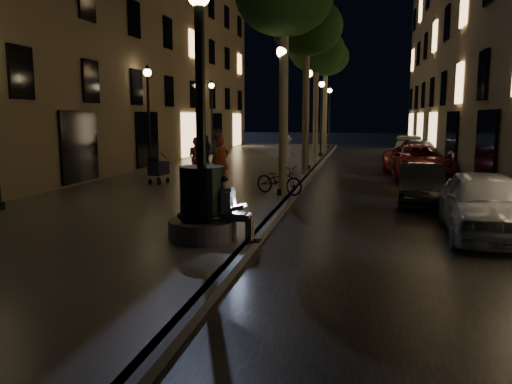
% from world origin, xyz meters
% --- Properties ---
extents(ground, '(120.00, 120.00, 0.00)m').
position_xyz_m(ground, '(0.00, 15.00, 0.00)').
color(ground, black).
rests_on(ground, ground).
extents(cobble_lane, '(6.00, 45.00, 0.02)m').
position_xyz_m(cobble_lane, '(3.00, 15.00, 0.01)').
color(cobble_lane, black).
rests_on(cobble_lane, ground).
extents(promenade, '(8.00, 45.00, 0.20)m').
position_xyz_m(promenade, '(-4.00, 15.00, 0.10)').
color(promenade, slate).
rests_on(promenade, ground).
extents(curb_strip, '(0.25, 45.00, 0.20)m').
position_xyz_m(curb_strip, '(0.00, 15.00, 0.10)').
color(curb_strip, '#59595B').
rests_on(curb_strip, ground).
extents(building_left, '(8.00, 36.00, 15.00)m').
position_xyz_m(building_left, '(-12.00, 18.00, 7.50)').
color(building_left, brown).
rests_on(building_left, ground).
extents(fountain_lamppost, '(1.40, 1.40, 5.21)m').
position_xyz_m(fountain_lamppost, '(-1.00, 2.00, 1.21)').
color(fountain_lamppost, '#59595B').
rests_on(fountain_lamppost, promenade).
extents(seated_man_laptop, '(0.95, 0.32, 1.32)m').
position_xyz_m(seated_man_laptop, '(-0.39, 2.00, 0.90)').
color(seated_man_laptop, gray).
rests_on(seated_man_laptop, promenade).
extents(tree_second, '(3.00, 3.00, 7.40)m').
position_xyz_m(tree_second, '(-0.20, 14.00, 6.33)').
color(tree_second, '#6B604C').
rests_on(tree_second, promenade).
extents(tree_third, '(3.00, 3.00, 7.20)m').
position_xyz_m(tree_third, '(-0.30, 20.00, 6.14)').
color(tree_third, '#6B604C').
rests_on(tree_third, promenade).
extents(tree_far, '(3.00, 3.00, 7.50)m').
position_xyz_m(tree_far, '(-0.22, 26.00, 6.43)').
color(tree_far, '#6B604C').
rests_on(tree_far, promenade).
extents(lamp_curb_a, '(0.36, 0.36, 4.81)m').
position_xyz_m(lamp_curb_a, '(-0.30, 8.00, 3.24)').
color(lamp_curb_a, black).
rests_on(lamp_curb_a, promenade).
extents(lamp_curb_b, '(0.36, 0.36, 4.81)m').
position_xyz_m(lamp_curb_b, '(-0.30, 16.00, 3.24)').
color(lamp_curb_b, black).
rests_on(lamp_curb_b, promenade).
extents(lamp_curb_c, '(0.36, 0.36, 4.81)m').
position_xyz_m(lamp_curb_c, '(-0.30, 24.00, 3.24)').
color(lamp_curb_c, black).
rests_on(lamp_curb_c, promenade).
extents(lamp_curb_d, '(0.36, 0.36, 4.81)m').
position_xyz_m(lamp_curb_d, '(-0.30, 32.00, 3.24)').
color(lamp_curb_d, black).
rests_on(lamp_curb_d, promenade).
extents(lamp_left_b, '(0.36, 0.36, 4.81)m').
position_xyz_m(lamp_left_b, '(-7.40, 14.00, 3.24)').
color(lamp_left_b, black).
rests_on(lamp_left_b, promenade).
extents(lamp_left_c, '(0.36, 0.36, 4.81)m').
position_xyz_m(lamp_left_c, '(-7.40, 24.00, 3.24)').
color(lamp_left_c, black).
rests_on(lamp_left_c, promenade).
extents(stroller, '(0.56, 1.15, 1.16)m').
position_xyz_m(stroller, '(-5.17, 9.67, 0.78)').
color(stroller, black).
rests_on(stroller, promenade).
extents(car_front, '(2.04, 4.47, 1.49)m').
position_xyz_m(car_front, '(4.94, 4.34, 0.74)').
color(car_front, '#999DA1').
rests_on(car_front, ground).
extents(car_second, '(1.58, 3.85, 1.24)m').
position_xyz_m(car_second, '(4.00, 8.37, 0.62)').
color(car_second, black).
rests_on(car_second, ground).
extents(car_third, '(2.91, 5.45, 1.46)m').
position_xyz_m(car_third, '(4.61, 15.12, 0.73)').
color(car_third, maroon).
rests_on(car_third, ground).
extents(car_rear, '(2.34, 5.01, 1.41)m').
position_xyz_m(car_rear, '(5.20, 20.24, 0.71)').
color(car_rear, '#2E2F33').
rests_on(car_rear, ground).
extents(car_fifth, '(1.92, 4.48, 1.44)m').
position_xyz_m(car_fifth, '(5.20, 26.00, 0.72)').
color(car_fifth, '#A9AAA4').
rests_on(car_fifth, ground).
extents(pedestrian_red, '(0.71, 0.75, 1.72)m').
position_xyz_m(pedestrian_red, '(-2.94, 10.39, 1.06)').
color(pedestrian_red, '#C04326').
rests_on(pedestrian_red, promenade).
extents(pedestrian_pink, '(0.97, 0.88, 1.62)m').
position_xyz_m(pedestrian_pink, '(-4.61, 12.45, 1.01)').
color(pedestrian_pink, '#D16EA2').
rests_on(pedestrian_pink, promenade).
extents(pedestrian_white, '(1.17, 1.23, 1.67)m').
position_xyz_m(pedestrian_white, '(-1.20, 14.97, 1.04)').
color(pedestrian_white, silver).
rests_on(pedestrian_white, promenade).
extents(pedestrian_blue, '(0.97, 0.92, 1.61)m').
position_xyz_m(pedestrian_blue, '(-5.04, 15.12, 1.00)').
color(pedestrian_blue, navy).
rests_on(pedestrian_blue, promenade).
extents(pedestrian_dark, '(0.80, 1.03, 1.86)m').
position_xyz_m(pedestrian_dark, '(-5.04, 17.13, 1.13)').
color(pedestrian_dark, '#37363B').
rests_on(pedestrian_dark, promenade).
extents(bicycle, '(1.85, 1.33, 0.93)m').
position_xyz_m(bicycle, '(-0.40, 8.18, 0.66)').
color(bicycle, black).
rests_on(bicycle, promenade).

